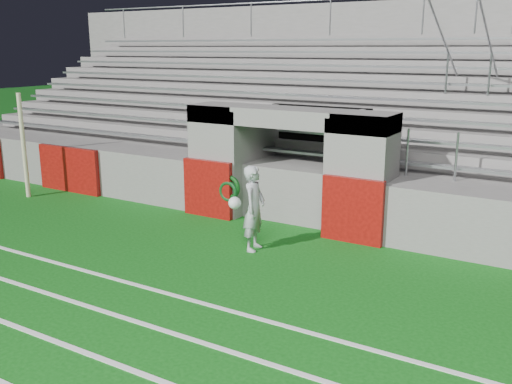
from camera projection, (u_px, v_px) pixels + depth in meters
The scene contains 5 objects.
ground at pixel (195, 271), 10.19m from camera, with size 90.00×90.00×0.00m, color #0D5111.
field_post at pixel (24, 146), 14.96m from camera, with size 0.11×0.11×2.76m, color beige.
stadium_structure at pixel (360, 133), 16.45m from camera, with size 26.00×8.48×5.42m.
goalkeeper_with_ball at pixel (253, 208), 11.09m from camera, with size 0.63×0.76×1.69m.
hose_coil at pixel (229, 189), 13.04m from camera, with size 0.57×0.15×0.62m.
Camera 1 is at (5.84, -7.61, 3.88)m, focal length 40.00 mm.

